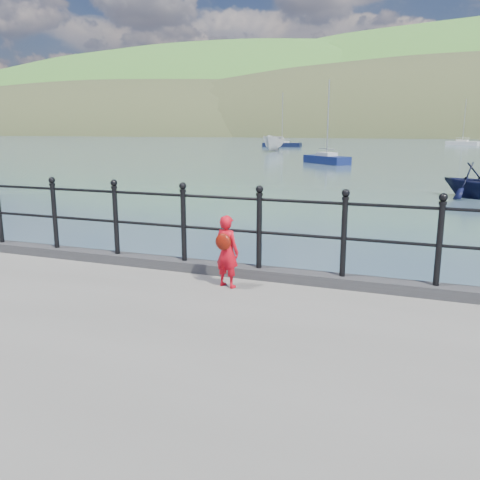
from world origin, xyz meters
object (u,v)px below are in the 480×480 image
at_px(sailboat_left, 282,145).
at_px(child, 227,251).
at_px(launch_white, 274,143).
at_px(launch_navy, 473,180).
at_px(sailboat_deep, 462,143).
at_px(sailboat_port, 326,160).
at_px(railing, 220,219).

bearing_deg(sailboat_left, child, -76.45).
relative_size(child, launch_white, 0.17).
bearing_deg(sailboat_left, launch_navy, -67.97).
height_order(sailboat_left, sailboat_deep, sailboat_left).
distance_m(sailboat_left, sailboat_deep, 34.72).
bearing_deg(sailboat_port, launch_white, 160.21).
bearing_deg(launch_navy, child, -153.87).
bearing_deg(sailboat_port, railing, -39.17).
bearing_deg(launch_navy, sailboat_port, 66.74).
height_order(launch_navy, sailboat_port, sailboat_port).
xyz_separation_m(launch_white, sailboat_deep, (24.90, 36.19, -0.75)).
bearing_deg(railing, sailboat_deep, 85.36).
bearing_deg(sailboat_port, sailboat_left, 153.67).
xyz_separation_m(launch_navy, sailboat_port, (-10.59, 20.02, -0.46)).
relative_size(child, launch_navy, 0.33).
bearing_deg(child, launch_white, -57.91).
distance_m(launch_navy, sailboat_port, 22.65).
bearing_deg(railing, launch_navy, 75.95).
relative_size(launch_navy, sailboat_port, 0.41).
bearing_deg(child, sailboat_deep, -78.55).
relative_size(sailboat_port, sailboat_deep, 0.88).
bearing_deg(launch_white, sailboat_deep, 55.55).
bearing_deg(child, launch_navy, -86.86).
height_order(child, launch_navy, child).
distance_m(launch_white, sailboat_left, 16.69).
bearing_deg(sailboat_deep, launch_white, -103.91).
xyz_separation_m(railing, launch_white, (-17.15, 59.48, -0.73)).
bearing_deg(sailboat_left, sailboat_deep, 33.12).
relative_size(child, sailboat_left, 0.11).
xyz_separation_m(sailboat_port, sailboat_deep, (13.71, 57.11, 0.00)).
relative_size(railing, launch_navy, 5.96).
relative_size(launch_white, sailboat_port, 0.77).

